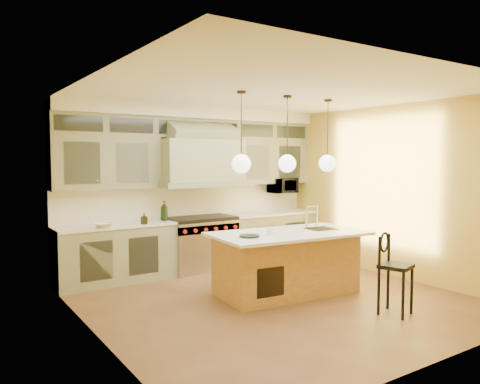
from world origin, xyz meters
TOP-DOWN VIEW (x-y plane):
  - floor at (0.00, 0.00)m, footprint 5.00×5.00m
  - ceiling at (0.00, 0.00)m, footprint 5.00×5.00m
  - wall_back at (0.00, 2.50)m, footprint 5.00×0.00m
  - wall_front at (0.00, -2.50)m, footprint 5.00×0.00m
  - wall_left at (-2.50, 0.00)m, footprint 0.00×5.00m
  - wall_right at (2.50, 0.00)m, footprint 0.00×5.00m
  - back_cabinetry at (0.00, 2.23)m, footprint 5.00×0.77m
  - range at (0.00, 2.14)m, footprint 1.20×0.74m
  - kitchen_island at (0.34, 0.15)m, footprint 2.35×1.40m
  - counter_stool at (0.89, -1.32)m, footprint 0.46×0.46m
  - microwave at (1.95, 2.25)m, footprint 0.54×0.37m
  - oil_bottle_a at (-0.70, 2.15)m, footprint 0.13×0.13m
  - oil_bottle_b at (-1.16, 1.92)m, footprint 0.09×0.09m
  - fruit_bowl at (-1.81, 1.92)m, footprint 0.31×0.31m
  - cup at (-0.01, 0.09)m, footprint 0.10×0.10m
  - pendant_left at (-0.46, 0.15)m, footprint 0.26×0.26m
  - pendant_center at (0.34, 0.15)m, footprint 0.26×0.26m
  - pendant_right at (1.14, 0.15)m, footprint 0.26×0.26m

SIDE VIEW (x-z plane):
  - floor at x=0.00m, z-range 0.00..0.00m
  - kitchen_island at x=0.34m, z-range -0.20..1.15m
  - range at x=0.00m, z-range 0.01..0.97m
  - counter_stool at x=0.89m, z-range 0.07..1.12m
  - cup at x=-0.01m, z-range 0.92..1.01m
  - fruit_bowl at x=-1.81m, z-range 0.94..1.01m
  - oil_bottle_b at x=-1.16m, z-range 0.94..1.13m
  - oil_bottle_a at x=-0.70m, z-range 0.94..1.28m
  - back_cabinetry at x=0.00m, z-range -0.02..2.88m
  - microwave at x=1.95m, z-range 1.30..1.60m
  - wall_back at x=0.00m, z-range -1.05..3.95m
  - wall_front at x=0.00m, z-range -1.05..3.95m
  - wall_left at x=-2.50m, z-range -1.05..3.95m
  - wall_right at x=2.50m, z-range -1.05..3.95m
  - pendant_left at x=-0.46m, z-range 1.39..2.50m
  - pendant_center at x=0.34m, z-range 1.39..2.50m
  - pendant_right at x=1.14m, z-range 1.39..2.50m
  - ceiling at x=0.00m, z-range 2.90..2.90m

